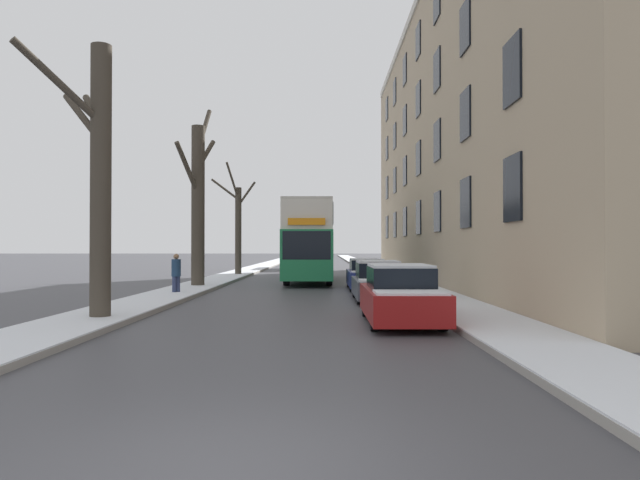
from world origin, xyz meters
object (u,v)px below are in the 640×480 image
(bare_tree_left_0, at_px, (98,175))
(parked_car_1, at_px, (378,282))
(double_decker_bus, at_px, (310,238))
(oncoming_van, at_px, (297,255))
(parked_car_0, at_px, (400,296))
(pedestrian_left_sidewalk, at_px, (176,273))
(bare_tree_left_2, at_px, (238,226))
(bare_tree_left_1, at_px, (198,201))
(parked_car_2, at_px, (367,275))

(bare_tree_left_0, height_order, parked_car_1, bare_tree_left_0)
(double_decker_bus, distance_m, oncoming_van, 17.26)
(bare_tree_left_0, xyz_separation_m, parked_car_0, (7.72, -0.06, -3.08))
(parked_car_1, relative_size, pedestrian_left_sidewalk, 2.61)
(bare_tree_left_0, xyz_separation_m, pedestrian_left_sidewalk, (-0.03, 7.82, -2.85))
(parked_car_0, xyz_separation_m, pedestrian_left_sidewalk, (-7.75, 7.88, 0.22))
(oncoming_van, bearing_deg, bare_tree_left_2, -106.18)
(bare_tree_left_1, bearing_deg, bare_tree_left_0, -89.59)
(parked_car_2, height_order, oncoming_van, oncoming_van)
(bare_tree_left_1, relative_size, parked_car_1, 2.02)
(bare_tree_left_2, xyz_separation_m, parked_car_0, (7.61, -22.91, -2.59))
(oncoming_van, xyz_separation_m, pedestrian_left_sidewalk, (-3.51, -26.65, -0.29))
(bare_tree_left_1, relative_size, double_decker_bus, 0.77)
(bare_tree_left_1, bearing_deg, bare_tree_left_2, 88.99)
(bare_tree_left_0, distance_m, parked_car_2, 14.04)
(bare_tree_left_0, height_order, bare_tree_left_1, bare_tree_left_1)
(bare_tree_left_1, distance_m, parked_car_2, 8.54)
(bare_tree_left_2, height_order, parked_car_2, bare_tree_left_2)
(bare_tree_left_2, height_order, oncoming_van, bare_tree_left_2)
(parked_car_2, xyz_separation_m, pedestrian_left_sidewalk, (-7.75, -3.48, 0.26))
(bare_tree_left_0, xyz_separation_m, parked_car_2, (7.72, 11.30, -3.11))
(parked_car_0, distance_m, pedestrian_left_sidewalk, 11.05)
(pedestrian_left_sidewalk, bearing_deg, parked_car_1, 118.97)
(parked_car_1, bearing_deg, parked_car_2, 90.00)
(bare_tree_left_0, height_order, bare_tree_left_2, bare_tree_left_2)
(bare_tree_left_2, height_order, pedestrian_left_sidewalk, bare_tree_left_2)
(bare_tree_left_0, relative_size, parked_car_2, 1.57)
(double_decker_bus, relative_size, pedestrian_left_sidewalk, 6.83)
(bare_tree_left_2, distance_m, parked_car_0, 24.28)
(bare_tree_left_0, bearing_deg, bare_tree_left_1, 90.41)
(double_decker_bus, distance_m, pedestrian_left_sidewalk, 10.84)
(bare_tree_left_2, bearing_deg, parked_car_0, -71.62)
(parked_car_1, height_order, pedestrian_left_sidewalk, pedestrian_left_sidewalk)
(bare_tree_left_1, height_order, parked_car_1, bare_tree_left_1)
(parked_car_1, xyz_separation_m, oncoming_van, (-4.24, 28.54, 0.54))
(double_decker_bus, bearing_deg, bare_tree_left_2, 131.35)
(bare_tree_left_0, xyz_separation_m, double_decker_bus, (4.98, 17.32, -1.34))
(bare_tree_left_1, height_order, parked_car_0, bare_tree_left_1)
(double_decker_bus, distance_m, parked_car_0, 17.68)
(parked_car_0, height_order, parked_car_1, parked_car_0)
(double_decker_bus, height_order, parked_car_2, double_decker_bus)
(bare_tree_left_1, bearing_deg, pedestrian_left_sidewalk, -89.24)
(parked_car_2, distance_m, oncoming_van, 23.56)
(bare_tree_left_2, relative_size, parked_car_1, 1.70)
(bare_tree_left_2, distance_m, pedestrian_left_sidewalk, 15.22)
(parked_car_1, bearing_deg, parked_car_0, -90.00)
(parked_car_2, bearing_deg, oncoming_van, 100.38)
(bare_tree_left_0, distance_m, parked_car_1, 10.22)
(double_decker_bus, height_order, oncoming_van, double_decker_bus)
(bare_tree_left_2, bearing_deg, parked_car_2, -56.62)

